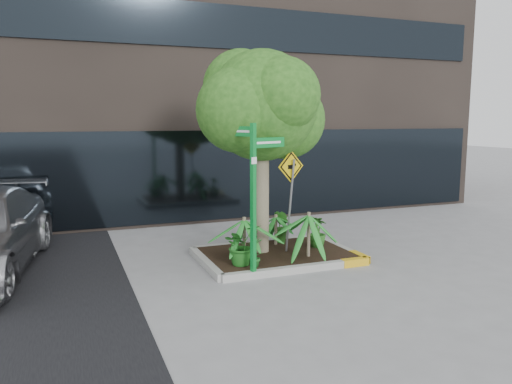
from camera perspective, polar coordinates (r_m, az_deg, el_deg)
name	(u,v)px	position (r m, az deg, el deg)	size (l,w,h in m)	color
ground	(273,263)	(10.66, 1.99, -8.14)	(80.00, 80.00, 0.00)	gray
planter	(278,254)	(10.97, 2.54, -7.12)	(3.35, 2.36, 0.15)	#9E9E99
tree	(262,106)	(10.66, 0.64, 9.82)	(3.01, 2.67, 4.52)	gray
palm_front	(309,215)	(10.49, 6.06, -2.63)	(1.07, 1.07, 1.18)	gray
palm_left	(244,220)	(10.30, -1.36, -3.19)	(0.98, 0.98, 1.09)	gray
palm_back	(276,217)	(11.47, 2.28, -2.83)	(0.79, 0.79, 0.88)	gray
shrub_a	(241,245)	(9.94, -1.68, -6.06)	(0.72, 0.72, 0.80)	#1C5F1B
shrub_b	(317,231)	(11.40, 7.04, -4.50)	(0.40, 0.40, 0.71)	#245E1C
shrub_c	(256,252)	(9.83, -0.03, -6.85)	(0.32, 0.32, 0.60)	#1D5F21
shrub_d	(281,226)	(11.69, 2.93, -3.95)	(0.43, 0.43, 0.77)	#245E1B
street_sign_post	(253,184)	(9.34, -0.30, 0.97)	(1.07, 0.83, 2.95)	#0B832D
cattle_sign	(291,184)	(10.64, 3.97, 0.92)	(0.66, 0.28, 2.22)	slate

